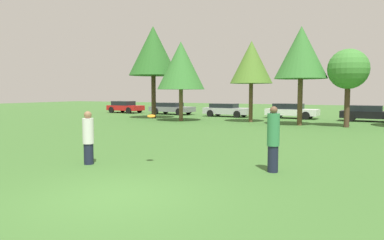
% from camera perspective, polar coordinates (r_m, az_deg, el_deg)
% --- Properties ---
extents(ground_plane, '(120.00, 120.00, 0.00)m').
position_cam_1_polar(ground_plane, '(8.24, -11.82, -11.83)').
color(ground_plane, '#3D6B2D').
extents(person_thrower, '(0.35, 0.35, 1.69)m').
position_cam_1_polar(person_thrower, '(11.84, -16.17, -2.71)').
color(person_thrower, '#191E33').
rests_on(person_thrower, ground).
extents(person_catcher, '(0.35, 0.35, 1.89)m').
position_cam_1_polar(person_catcher, '(10.50, 12.80, -2.98)').
color(person_catcher, '#191E33').
rests_on(person_catcher, ground).
extents(frisbee, '(0.25, 0.25, 0.10)m').
position_cam_1_polar(frisbee, '(11.25, -6.49, 0.64)').
color(frisbee, orange).
extents(tree_0, '(4.20, 4.20, 7.90)m').
position_cam_1_polar(tree_0, '(31.39, -6.19, 10.84)').
color(tree_0, '#473323').
rests_on(tree_0, ground).
extents(tree_1, '(3.73, 3.73, 6.22)m').
position_cam_1_polar(tree_1, '(28.37, -1.78, 8.63)').
color(tree_1, brown).
rests_on(tree_1, ground).
extents(tree_2, '(3.19, 3.19, 6.13)m').
position_cam_1_polar(tree_2, '(27.70, 9.42, 9.02)').
color(tree_2, brown).
rests_on(tree_2, ground).
extents(tree_3, '(3.54, 3.54, 6.73)m').
position_cam_1_polar(tree_3, '(25.77, 16.97, 10.19)').
color(tree_3, brown).
rests_on(tree_3, ground).
extents(tree_4, '(2.58, 2.58, 5.06)m').
position_cam_1_polar(tree_4, '(25.30, 23.60, 7.35)').
color(tree_4, '#473323').
rests_on(tree_4, ground).
extents(parked_car_red, '(3.97, 2.17, 1.28)m').
position_cam_1_polar(parked_car_red, '(39.97, -10.63, 2.11)').
color(parked_car_red, red).
rests_on(parked_car_red, ground).
extents(parked_car_grey, '(4.64, 2.22, 1.19)m').
position_cam_1_polar(parked_car_grey, '(36.65, -3.33, 1.93)').
color(parked_car_grey, slate).
rests_on(parked_car_grey, ground).
extents(parked_car_silver, '(4.38, 2.05, 1.21)m').
position_cam_1_polar(parked_car_silver, '(33.37, 5.49, 1.64)').
color(parked_car_silver, '#B2B2B7').
rests_on(parked_car_silver, ground).
extents(parked_car_white, '(4.44, 2.15, 1.29)m').
position_cam_1_polar(parked_car_white, '(32.22, 15.48, 1.47)').
color(parked_car_white, silver).
rests_on(parked_car_white, ground).
extents(parked_car_black, '(4.33, 2.05, 1.25)m').
position_cam_1_polar(parked_car_black, '(30.93, 26.33, 1.00)').
color(parked_car_black, black).
rests_on(parked_car_black, ground).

